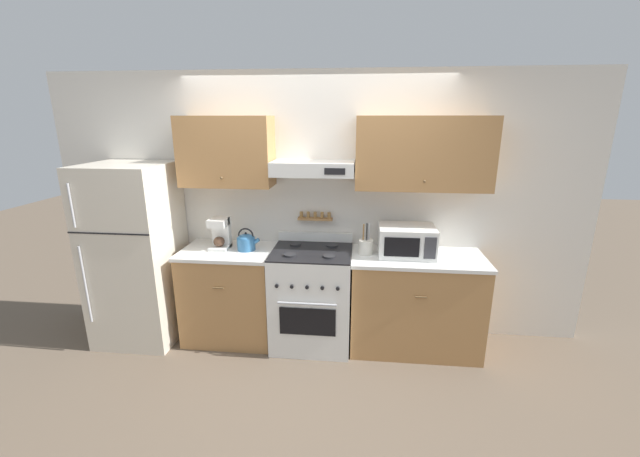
{
  "coord_description": "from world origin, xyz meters",
  "views": [
    {
      "loc": [
        0.43,
        -3.1,
        2.13
      ],
      "look_at": [
        0.08,
        0.26,
        1.17
      ],
      "focal_mm": 22.0,
      "sensor_mm": 36.0,
      "label": 1
    }
  ],
  "objects": [
    {
      "name": "ground_plane",
      "position": [
        0.0,
        0.0,
        0.0
      ],
      "size": [
        16.0,
        16.0,
        0.0
      ],
      "primitive_type": "plane",
      "color": "brown"
    },
    {
      "name": "wall_back",
      "position": [
        0.06,
        0.6,
        1.44
      ],
      "size": [
        5.2,
        0.46,
        2.55
      ],
      "color": "silver",
      "rests_on": "ground_plane"
    },
    {
      "name": "counter_left",
      "position": [
        -0.81,
        0.32,
        0.46
      ],
      "size": [
        0.88,
        0.63,
        0.92
      ],
      "color": "#AD7A47",
      "rests_on": "ground_plane"
    },
    {
      "name": "counter_right",
      "position": [
        0.97,
        0.32,
        0.46
      ],
      "size": [
        1.2,
        0.63,
        0.92
      ],
      "color": "#AD7A47",
      "rests_on": "ground_plane"
    },
    {
      "name": "stove_range",
      "position": [
        0.0,
        0.29,
        0.47
      ],
      "size": [
        0.73,
        0.68,
        1.03
      ],
      "color": "white",
      "rests_on": "ground_plane"
    },
    {
      "name": "refrigerator",
      "position": [
        -1.7,
        0.25,
        0.86
      ],
      "size": [
        0.74,
        0.74,
        1.73
      ],
      "color": "beige",
      "rests_on": "ground_plane"
    },
    {
      "name": "tea_kettle",
      "position": [
        -0.63,
        0.33,
        1.0
      ],
      "size": [
        0.22,
        0.17,
        0.21
      ],
      "color": "teal",
      "rests_on": "counter_left"
    },
    {
      "name": "coffee_maker",
      "position": [
        -0.88,
        0.36,
        1.07
      ],
      "size": [
        0.17,
        0.21,
        0.3
      ],
      "color": "white",
      "rests_on": "counter_left"
    },
    {
      "name": "microwave",
      "position": [
        0.86,
        0.35,
        1.05
      ],
      "size": [
        0.5,
        0.39,
        0.27
      ],
      "color": "white",
      "rests_on": "counter_right"
    },
    {
      "name": "utensil_crock",
      "position": [
        0.49,
        0.33,
        0.99
      ],
      "size": [
        0.13,
        0.13,
        0.29
      ],
      "color": "silver",
      "rests_on": "counter_right"
    }
  ]
}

